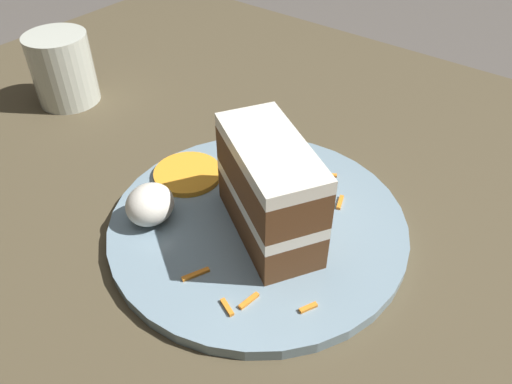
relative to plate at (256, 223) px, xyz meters
The scene contains 8 objects.
ground_plane 0.06m from the plate, behind, with size 6.00×6.00×0.00m, color #4C4742.
dining_table 0.05m from the plate, behind, with size 1.04×1.19×0.04m, color #4C422D.
plate is the anchor object (origin of this frame).
cake_slice 0.06m from the plate, 101.24° to the right, with size 0.11×0.14×0.10m.
cream_dollop 0.10m from the plate, 128.27° to the left, with size 0.05×0.04×0.04m, color white.
orange_garnish 0.10m from the plate, 85.43° to the left, with size 0.07×0.07×0.01m, color orange.
carrot_shreds_scatter 0.03m from the plate, 106.17° to the right, with size 0.21×0.14×0.00m.
drinking_glass 0.36m from the plate, 83.32° to the left, with size 0.08×0.08×0.09m.
Camera 1 is at (-0.23, -0.21, 0.38)m, focal length 35.00 mm.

